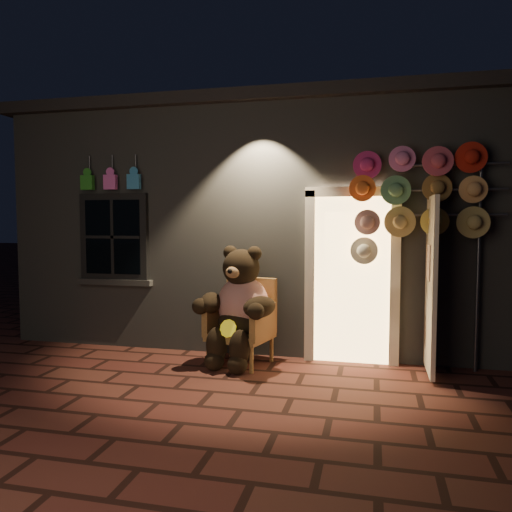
% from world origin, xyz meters
% --- Properties ---
extents(ground, '(60.00, 60.00, 0.00)m').
position_xyz_m(ground, '(0.00, 0.00, 0.00)').
color(ground, '#542920').
rests_on(ground, ground).
extents(shop_building, '(7.30, 5.95, 3.51)m').
position_xyz_m(shop_building, '(0.00, 3.99, 1.74)').
color(shop_building, slate).
rests_on(shop_building, ground).
extents(wicker_armchair, '(0.85, 0.80, 1.05)m').
position_xyz_m(wicker_armchair, '(0.05, 1.12, 0.53)').
color(wicker_armchair, '#B48D46').
rests_on(wicker_armchair, ground).
extents(teddy_bear, '(1.04, 0.92, 1.47)m').
position_xyz_m(teddy_bear, '(0.03, 0.99, 0.73)').
color(teddy_bear, '#A82111').
rests_on(teddy_bear, ground).
extents(hat_rack, '(1.75, 0.22, 2.64)m').
position_xyz_m(hat_rack, '(2.07, 1.28, 2.06)').
color(hat_rack, '#59595E').
rests_on(hat_rack, ground).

